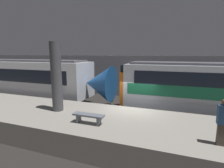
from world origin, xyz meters
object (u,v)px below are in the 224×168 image
at_px(person_waiting, 223,121).
at_px(platform_bench, 88,116).
at_px(support_pillar_near, 56,77).
at_px(train_modern, 0,78).

relative_size(person_waiting, platform_bench, 1.12).
xyz_separation_m(support_pillar_near, train_modern, (-10.34, 4.45, -1.11)).
distance_m(train_modern, person_waiting, 19.04).
bearing_deg(train_modern, person_waiting, -17.35).
height_order(support_pillar_near, platform_bench, support_pillar_near).
distance_m(person_waiting, platform_bench, 5.33).
bearing_deg(train_modern, support_pillar_near, -23.29).
xyz_separation_m(person_waiting, platform_bench, (-5.30, 0.11, -0.55)).
bearing_deg(platform_bench, person_waiting, -1.22).
bearing_deg(support_pillar_near, person_waiting, -8.92).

